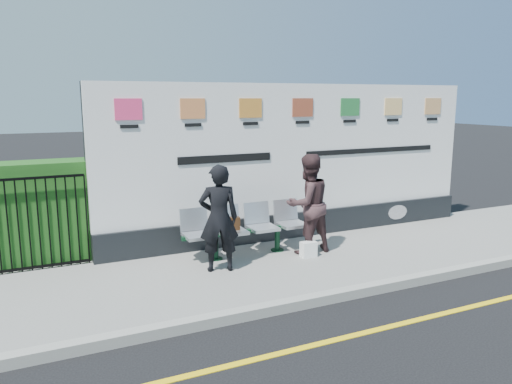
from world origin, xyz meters
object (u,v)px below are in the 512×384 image
at_px(billboard, 299,172).
at_px(woman_left, 219,218).
at_px(woman_right, 308,204).
at_px(bench, 247,241).

xyz_separation_m(billboard, woman_left, (-2.20, -1.26, -0.44)).
relative_size(billboard, woman_right, 4.51).
height_order(bench, woman_left, woman_left).
bearing_deg(bench, woman_left, -143.31).
bearing_deg(woman_left, billboard, -135.64).
distance_m(bench, woman_right, 1.26).
distance_m(billboard, woman_left, 2.57).
xyz_separation_m(billboard, bench, (-1.46, -0.73, -1.06)).
relative_size(bench, woman_left, 1.32).
height_order(billboard, woman_left, billboard).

